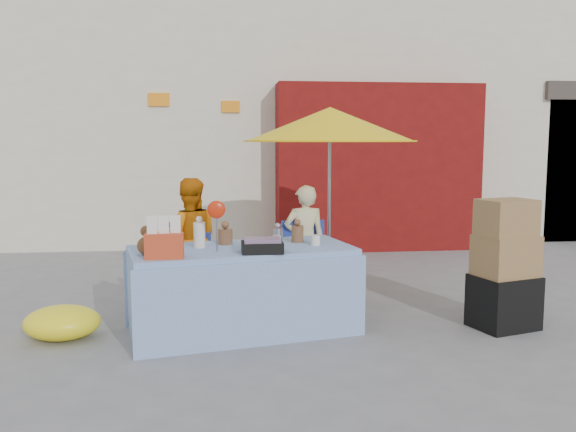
{
  "coord_description": "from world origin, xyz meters",
  "views": [
    {
      "loc": [
        -0.34,
        -5.2,
        1.73
      ],
      "look_at": [
        0.34,
        0.6,
        1.0
      ],
      "focal_mm": 38.0,
      "sensor_mm": 36.0,
      "label": 1
    }
  ],
  "objects": [
    {
      "name": "ground",
      "position": [
        0.0,
        0.0,
        0.0
      ],
      "size": [
        80.0,
        80.0,
        0.0
      ],
      "primitive_type": "plane",
      "color": "slate",
      "rests_on": "ground"
    },
    {
      "name": "backdrop",
      "position": [
        0.52,
        7.52,
        3.1
      ],
      "size": [
        14.0,
        8.0,
        7.8
      ],
      "color": "silver",
      "rests_on": "ground"
    },
    {
      "name": "market_table",
      "position": [
        -0.13,
        0.2,
        0.4
      ],
      "size": [
        2.16,
        1.33,
        1.22
      ],
      "rotation": [
        0.0,
        0.0,
        0.21
      ],
      "color": "#93B5EC",
      "rests_on": "ground"
    },
    {
      "name": "chair_left",
      "position": [
        -0.64,
        1.2,
        0.26
      ],
      "size": [
        0.5,
        0.49,
        0.85
      ],
      "rotation": [
        0.0,
        0.0,
        0.05
      ],
      "color": "#203496",
      "rests_on": "ground"
    },
    {
      "name": "chair_right",
      "position": [
        0.61,
        1.2,
        0.26
      ],
      "size": [
        0.5,
        0.49,
        0.85
      ],
      "rotation": [
        0.0,
        0.0,
        0.05
      ],
      "color": "#203496",
      "rests_on": "ground"
    },
    {
      "name": "vendor_orange",
      "position": [
        -0.64,
        1.33,
        0.67
      ],
      "size": [
        0.67,
        0.54,
        1.33
      ],
      "primitive_type": "imported",
      "rotation": [
        0.0,
        0.0,
        3.19
      ],
      "color": "orange",
      "rests_on": "ground"
    },
    {
      "name": "vendor_beige",
      "position": [
        0.61,
        1.33,
        0.62
      ],
      "size": [
        0.47,
        0.32,
        1.24
      ],
      "primitive_type": "imported",
      "rotation": [
        0.0,
        0.0,
        3.19
      ],
      "color": "beige",
      "rests_on": "ground"
    },
    {
      "name": "umbrella",
      "position": [
        0.91,
        1.48,
        1.89
      ],
      "size": [
        1.9,
        1.9,
        2.09
      ],
      "color": "gray",
      "rests_on": "ground"
    },
    {
      "name": "box_stack",
      "position": [
        2.28,
        0.01,
        0.55
      ],
      "size": [
        0.64,
        0.58,
        1.2
      ],
      "rotation": [
        0.0,
        0.0,
        0.29
      ],
      "color": "black",
      "rests_on": "ground"
    },
    {
      "name": "tarp_bundle",
      "position": [
        -1.69,
        0.15,
        0.15
      ],
      "size": [
        0.78,
        0.7,
        0.3
      ],
      "primitive_type": "ellipsoid",
      "rotation": [
        0.0,
        0.0,
        -0.29
      ],
      "color": "yellow",
      "rests_on": "ground"
    }
  ]
}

